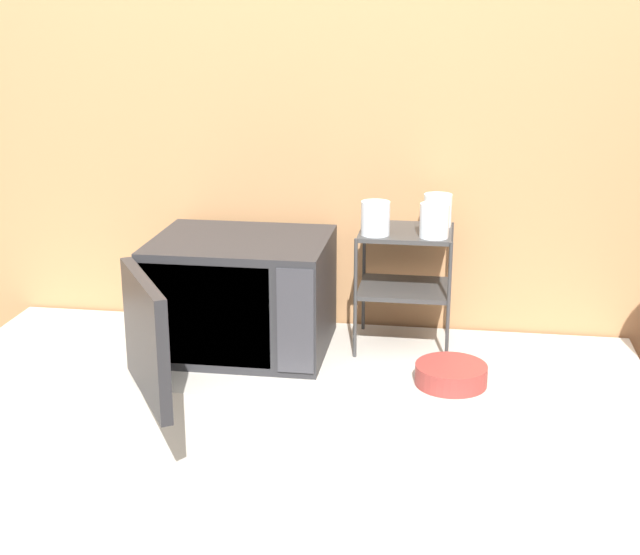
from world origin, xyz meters
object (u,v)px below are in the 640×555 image
object	(u,v)px
glass_front_left	(375,218)
microwave	(237,296)
glass_front_right	(434,221)
glass_back_right	(438,210)
bowl	(451,375)
dish_rack	(405,263)

from	to	relation	value
glass_front_left	microwave	bearing A→B (deg)	-172.54
glass_front_right	glass_back_right	bearing A→B (deg)	87.43
microwave	glass_front_left	size ratio (longest dim) A/B	7.97
bowl	microwave	bearing A→B (deg)	166.03
glass_front_right	bowl	world-z (taller)	glass_front_right
glass_front_left	glass_front_right	bearing A→B (deg)	-1.22
glass_back_right	dish_rack	bearing A→B (deg)	-144.28
bowl	glass_front_right	bearing A→B (deg)	107.65
glass_front_left	bowl	world-z (taller)	glass_front_left
bowl	dish_rack	bearing A→B (deg)	118.51
dish_rack	glass_back_right	size ratio (longest dim) A/B	3.71
microwave	glass_front_right	distance (m)	0.58
microwave	dish_rack	xyz separation A→B (m)	(0.46, 0.11, 0.08)
glass_front_left	bowl	xyz separation A→B (m)	(0.22, -0.20, -0.36)
dish_rack	glass_front_right	bearing A→B (deg)	-39.04
glass_back_right	bowl	distance (m)	0.48
glass_back_right	glass_front_right	size ratio (longest dim) A/B	1.00
glass_front_left	glass_back_right	xyz separation A→B (m)	(0.16, 0.12, 0.00)
glass_back_right	bowl	world-z (taller)	glass_back_right
dish_rack	glass_back_right	distance (m)	0.17
microwave	dish_rack	distance (m)	0.48
glass_front_left	bowl	size ratio (longest dim) A/B	0.49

